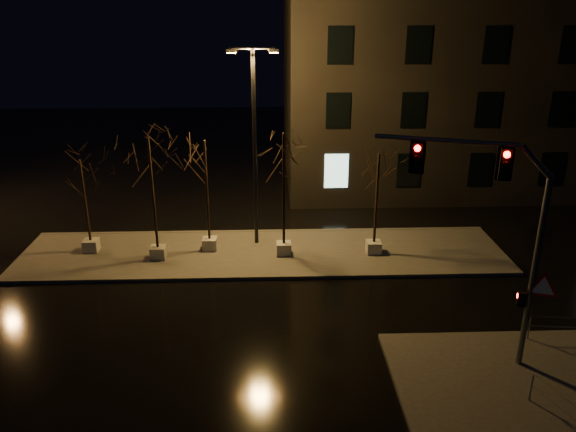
{
  "coord_description": "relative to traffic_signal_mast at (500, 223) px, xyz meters",
  "views": [
    {
      "loc": [
        0.28,
        -17.47,
        10.82
      ],
      "look_at": [
        1.04,
        3.57,
        2.8
      ],
      "focal_mm": 35.0,
      "sensor_mm": 36.0,
      "label": 1
    }
  ],
  "objects": [
    {
      "name": "sidewalk_corner",
      "position": [
        0.45,
        -1.07,
        -4.7
      ],
      "size": [
        7.0,
        5.0,
        0.15
      ],
      "primitive_type": "cube",
      "color": "#45433D",
      "rests_on": "ground"
    },
    {
      "name": "tree_4",
      "position": [
        -2.02,
        8.12,
        -1.01
      ],
      "size": [
        1.8,
        1.8,
        4.77
      ],
      "color": "#B0AFA5",
      "rests_on": "median"
    },
    {
      "name": "traffic_signal_mast",
      "position": [
        0.0,
        0.0,
        0.0
      ],
      "size": [
        5.46,
        2.02,
        7.04
      ],
      "rotation": [
        0.0,
        0.0,
        -0.33
      ],
      "color": "#54565C",
      "rests_on": "sidewalk_corner"
    },
    {
      "name": "tree_0",
      "position": [
        -14.93,
        8.79,
        -1.26
      ],
      "size": [
        1.8,
        1.8,
        4.43
      ],
      "color": "#B0AFA5",
      "rests_on": "median"
    },
    {
      "name": "tree_2",
      "position": [
        -9.51,
        8.76,
        -0.63
      ],
      "size": [
        1.8,
        1.8,
        5.27
      ],
      "color": "#B0AFA5",
      "rests_on": "median"
    },
    {
      "name": "median",
      "position": [
        -7.05,
        8.43,
        -4.7
      ],
      "size": [
        22.0,
        5.0,
        0.15
      ],
      "primitive_type": "cube",
      "color": "#45433D",
      "rests_on": "ground"
    },
    {
      "name": "ground",
      "position": [
        -7.05,
        2.43,
        -4.78
      ],
      "size": [
        90.0,
        90.0,
        0.0
      ],
      "primitive_type": "plane",
      "color": "black",
      "rests_on": "ground"
    },
    {
      "name": "guard_rail_b",
      "position": [
        0.95,
        -3.04,
        -4.04
      ],
      "size": [
        0.67,
        1.83,
        0.91
      ],
      "rotation": [
        0.0,
        0.0,
        1.91
      ],
      "color": "#54565C",
      "rests_on": "sidewalk_corner"
    },
    {
      "name": "tree_1",
      "position": [
        -11.72,
        7.9,
        -0.37
      ],
      "size": [
        1.8,
        1.8,
        5.61
      ],
      "color": "#B0AFA5",
      "rests_on": "median"
    },
    {
      "name": "streetlight_main",
      "position": [
        -7.36,
        9.47,
        0.52
      ],
      "size": [
        2.23,
        0.34,
        8.92
      ],
      "rotation": [
        0.0,
        0.0,
        0.04
      ],
      "color": "black",
      "rests_on": "median"
    },
    {
      "name": "building",
      "position": [
        6.95,
        20.43,
        2.72
      ],
      "size": [
        25.0,
        12.0,
        15.0
      ],
      "primitive_type": "cube",
      "color": "black",
      "rests_on": "ground"
    },
    {
      "name": "tree_3",
      "position": [
        -6.11,
        8.13,
        -0.31
      ],
      "size": [
        1.8,
        1.8,
        5.69
      ],
      "color": "#B0AFA5",
      "rests_on": "median"
    },
    {
      "name": "guard_rail_a",
      "position": [
        2.95,
        0.86,
        -4.05
      ],
      "size": [
        2.03,
        0.25,
        0.88
      ],
      "rotation": [
        0.0,
        0.0,
        -0.1
      ],
      "color": "#54565C",
      "rests_on": "sidewalk_corner"
    }
  ]
}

